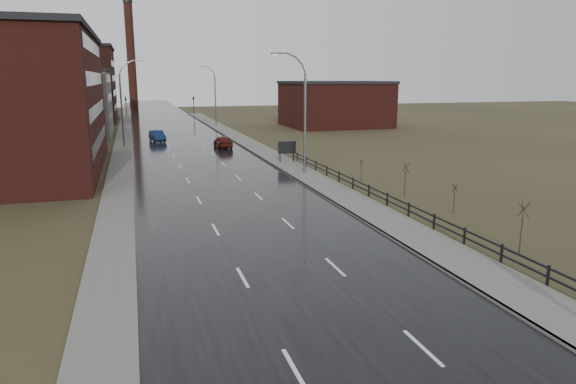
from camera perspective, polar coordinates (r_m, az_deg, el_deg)
road at (r=70.83m, az=-11.24°, el=4.99°), size 14.00×300.00×0.06m
sidewalk_right at (r=48.31m, az=2.01°, el=1.84°), size 3.20×180.00×0.18m
curb_right at (r=47.85m, az=0.28°, el=1.75°), size 0.16×180.00×0.18m
sidewalk_left at (r=70.52m, az=-17.90°, el=4.62°), size 2.40×260.00×0.12m
warehouse_mid at (r=88.73m, az=-24.38°, el=9.00°), size 16.32×20.40×10.50m
warehouse_far at (r=119.06m, az=-25.10°, el=10.77°), size 26.52×24.48×15.50m
building_right at (r=99.22m, az=5.23°, el=9.73°), size 18.36×16.32×8.50m
smokestack at (r=160.06m, az=-17.05°, el=14.33°), size 2.70×2.70×30.70m
streetlight_right_mid at (r=48.49m, az=1.56°, el=8.74°), size 3.36×0.28×11.35m
streetlight_left at (r=72.01m, az=-17.79°, el=9.40°), size 3.36×0.28×11.35m
streetlight_right_far at (r=101.13m, az=-8.26°, el=10.60°), size 3.36×0.28×11.35m
guardrail at (r=34.01m, az=13.85°, el=-2.03°), size 0.10×53.05×1.10m
shrub_c at (r=29.37m, az=24.54°, el=-3.50°), size 0.67×0.71×2.85m
shrub_d at (r=36.68m, az=17.99°, el=-0.60°), size 0.50×0.52×2.09m
shrub_e at (r=40.83m, az=12.90°, el=1.49°), size 0.64×0.68×2.72m
shrub_f at (r=46.58m, az=8.14°, el=2.54°), size 0.48×0.50×2.01m
billboard at (r=55.66m, az=-0.12°, el=4.88°), size 2.02×0.17×2.39m
traffic_light_left at (r=130.01m, az=-17.61°, el=10.02°), size 0.58×2.73×5.30m
traffic_light_right at (r=130.84m, az=-10.48°, el=10.40°), size 0.58×2.73×5.30m
car_near at (r=77.00m, az=-14.32°, el=6.01°), size 2.33×5.02×1.59m
car_far at (r=68.51m, az=-7.23°, el=5.54°), size 2.07×4.81×1.62m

